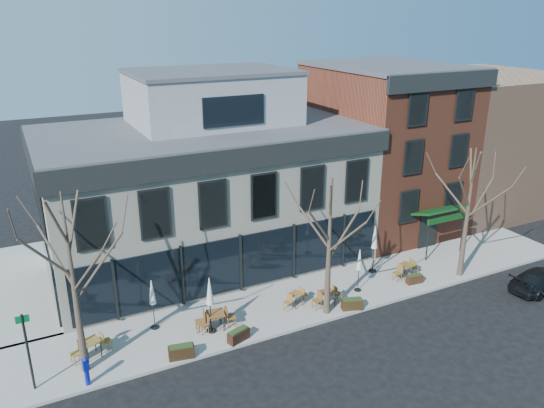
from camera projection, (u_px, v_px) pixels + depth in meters
name	position (u px, v px, depth m)	size (l,w,h in m)	color
ground	(241.00, 294.00, 28.63)	(120.00, 120.00, 0.00)	black
sidewalk_front	(313.00, 297.00, 28.18)	(33.50, 4.70, 0.15)	gray
sidewalk_side	(7.00, 290.00, 28.87)	(4.50, 12.00, 0.15)	gray
corner_building	(206.00, 185.00, 31.31)	(18.39, 10.39, 11.10)	silver
red_brick_building	(383.00, 147.00, 36.41)	(8.20, 11.78, 11.18)	brown
bg_building	(476.00, 138.00, 41.73)	(12.00, 12.00, 10.00)	#8C664C
tree_corner	(74.00, 283.00, 20.90)	(3.93, 3.98, 7.92)	#382B21
tree_mid	(329.00, 246.00, 25.35)	(3.50, 3.55, 7.04)	#382B21
tree_right	(468.00, 212.00, 29.09)	(3.72, 3.77, 7.48)	#382B21
sign_pole	(27.00, 348.00, 20.54)	(0.50, 0.10, 3.40)	black
parked_sedan	(542.00, 279.00, 28.88)	(1.71, 4.21, 1.22)	black
call_box	(86.00, 370.00, 21.19)	(0.26, 0.26, 1.32)	#0B1994
cafe_set_0	(91.00, 347.00, 23.00)	(1.90, 0.93, 0.97)	brown
cafe_set_1	(217.00, 320.00, 25.03)	(1.82, 0.76, 0.95)	brown
cafe_set_2	(216.00, 319.00, 25.04)	(2.04, 0.93, 1.05)	brown
cafe_set_3	(296.00, 298.00, 27.05)	(1.65, 0.85, 0.85)	brown
cafe_set_4	(327.00, 297.00, 27.09)	(1.81, 0.77, 0.94)	brown
cafe_set_5	(406.00, 269.00, 29.93)	(1.87, 0.83, 0.97)	brown
umbrella_0	(152.00, 295.00, 24.65)	(0.41, 0.41, 2.55)	black
umbrella_1	(210.00, 294.00, 24.33)	(0.45, 0.45, 2.81)	black
umbrella_3	(359.00, 262.00, 28.09)	(0.39, 0.39, 2.43)	black
umbrella_4	(375.00, 240.00, 30.13)	(0.45, 0.45, 2.84)	black
planter_0	(181.00, 351.00, 22.99)	(1.17, 0.64, 0.62)	black
planter_1	(239.00, 335.00, 24.19)	(1.13, 0.73, 0.59)	black
planter_2	(352.00, 304.00, 26.79)	(1.13, 0.73, 0.59)	black
planter_3	(414.00, 279.00, 29.37)	(0.96, 0.47, 0.52)	black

